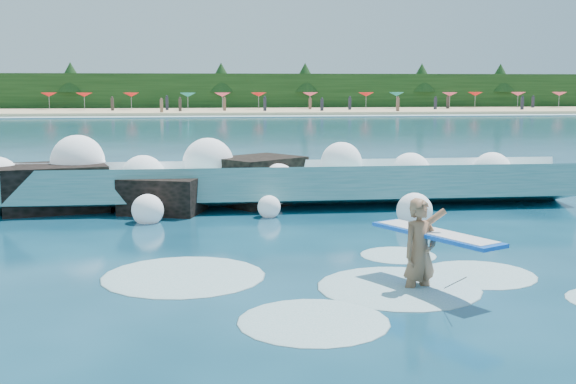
% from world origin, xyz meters
% --- Properties ---
extents(ground, '(200.00, 200.00, 0.00)m').
position_xyz_m(ground, '(0.00, 0.00, 0.00)').
color(ground, '#082E42').
rests_on(ground, ground).
extents(beach, '(140.00, 20.00, 0.40)m').
position_xyz_m(beach, '(0.00, 78.00, 0.20)').
color(beach, tan).
rests_on(beach, ground).
extents(wet_band, '(140.00, 5.00, 0.08)m').
position_xyz_m(wet_band, '(0.00, 67.00, 0.04)').
color(wet_band, silver).
rests_on(wet_band, ground).
extents(treeline, '(140.00, 4.00, 5.00)m').
position_xyz_m(treeline, '(0.00, 88.00, 2.50)').
color(treeline, black).
rests_on(treeline, ground).
extents(breaking_wave, '(18.35, 2.84, 1.58)m').
position_xyz_m(breaking_wave, '(1.11, 7.71, 0.55)').
color(breaking_wave, teal).
rests_on(breaking_wave, ground).
extents(rock_cluster, '(8.74, 3.69, 1.60)m').
position_xyz_m(rock_cluster, '(-1.70, 7.48, 0.51)').
color(rock_cluster, black).
rests_on(rock_cluster, ground).
extents(surfer_with_board, '(1.69, 2.98, 1.88)m').
position_xyz_m(surfer_with_board, '(3.37, -1.40, 0.69)').
color(surfer_with_board, '#976546').
rests_on(surfer_with_board, ground).
extents(wave_spray, '(15.15, 4.79, 2.18)m').
position_xyz_m(wave_spray, '(0.45, 7.49, 0.97)').
color(wave_spray, white).
rests_on(wave_spray, ground).
extents(surf_foam, '(9.19, 5.80, 0.15)m').
position_xyz_m(surf_foam, '(1.90, -0.93, 0.00)').
color(surf_foam, silver).
rests_on(surf_foam, ground).
extents(beach_umbrellas, '(113.80, 6.25, 0.50)m').
position_xyz_m(beach_umbrellas, '(-0.06, 80.59, 2.25)').
color(beach_umbrellas, '#147D7A').
rests_on(beach_umbrellas, ground).
extents(beachgoers, '(97.11, 12.00, 1.93)m').
position_xyz_m(beachgoers, '(0.20, 76.23, 1.12)').
color(beachgoers, '#3F332D').
rests_on(beachgoers, ground).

